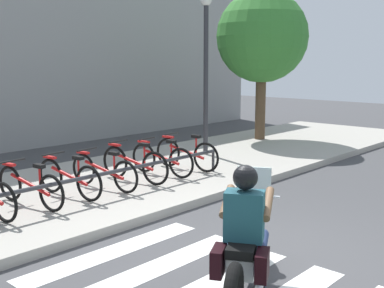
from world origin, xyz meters
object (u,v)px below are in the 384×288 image
bicycle_4 (104,171)px  bicycle_6 (162,159)px  bicycle_2 (30,186)px  rider (245,221)px  bicycle_7 (186,154)px  bicycle_3 (69,178)px  motorcycle (246,252)px  bike_rack (106,175)px  bicycle_5 (134,164)px  tree_near_rack (262,37)px  street_lamp (206,61)px

bicycle_4 → bicycle_6: bearing=-0.0°
bicycle_2 → bicycle_6: (2.99, -0.00, 0.01)m
rider → bicycle_6: 5.16m
bicycle_4 → bicycle_7: 2.24m
rider → bicycle_3: 4.32m
motorcycle → bicycle_3: size_ratio=1.28×
bicycle_6 → bike_rack: bearing=-163.5°
bicycle_3 → bicycle_7: bicycle_7 is taller
bicycle_2 → bicycle_4: bicycle_2 is taller
bicycle_5 → bicycle_6: bicycle_5 is taller
rider → bicycle_3: bearing=81.3°
bicycle_5 → bicycle_3: bearing=180.0°
bicycle_3 → tree_near_rack: tree_near_rack is taller
rider → bicycle_6: bearing=55.8°
bicycle_3 → street_lamp: 5.13m
rider → bicycle_5: rider is taller
bike_rack → street_lamp: street_lamp is taller
bicycle_6 → tree_near_rack: size_ratio=0.35×
tree_near_rack → bicycle_5: bearing=-168.3°
tree_near_rack → bicycle_3: bearing=-170.5°
street_lamp → tree_near_rack: (2.99, 0.40, 0.69)m
motorcycle → bicycle_5: bearing=63.8°
motorcycle → bicycle_6: (2.82, 4.23, 0.03)m
rider → bicycle_7: (3.64, 4.26, -0.33)m
bicycle_5 → bike_rack: bearing=-153.7°
rider → bicycle_2: rider is taller
bicycle_2 → rider: bearing=-88.7°
bicycle_7 → bike_rack: bearing=-168.0°
bicycle_6 → street_lamp: (2.39, 0.87, 2.00)m
bicycle_4 → street_lamp: size_ratio=0.41×
bicycle_2 → street_lamp: street_lamp is taller
street_lamp → tree_near_rack: tree_near_rack is taller
bicycle_3 → street_lamp: bearing=10.7°
bicycle_4 → bicycle_2: bearing=-180.0°
bicycle_7 → rider: bearing=-130.5°
bicycle_5 → street_lamp: size_ratio=0.41×
motorcycle → bicycle_7: motorcycle is taller
bicycle_2 → bicycle_7: size_ratio=1.01×
bicycle_4 → bicycle_3: bearing=-179.9°
bike_rack → street_lamp: bearing=18.5°
street_lamp → bicycle_2: bearing=-170.8°
bicycle_7 → bicycle_6: bearing=180.0°
bicycle_6 → bicycle_5: bearing=-180.0°
bicycle_2 → tree_near_rack: 8.90m
bicycle_7 → tree_near_rack: (4.64, 1.27, 2.69)m
rider → street_lamp: 7.56m
motorcycle → tree_near_rack: (8.21, 5.50, 2.72)m
motorcycle → rider: rider is taller
bicycle_3 → bicycle_6: 2.24m
rider → bicycle_4: bearing=71.8°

